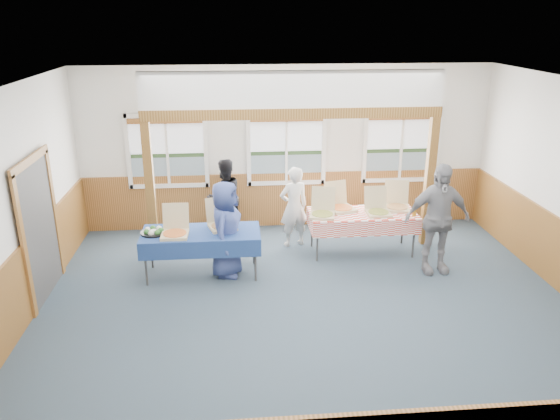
% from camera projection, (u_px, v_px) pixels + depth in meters
% --- Properties ---
extents(floor, '(8.00, 8.00, 0.00)m').
position_uv_depth(floor, '(309.00, 311.00, 7.96)').
color(floor, '#293843').
rests_on(floor, ground).
extents(ceiling, '(8.00, 8.00, 0.00)m').
position_uv_depth(ceiling, '(314.00, 88.00, 6.87)').
color(ceiling, white).
rests_on(ceiling, wall_back).
extents(wall_back, '(8.00, 0.00, 8.00)m').
position_uv_depth(wall_back, '(286.00, 148.00, 10.69)').
color(wall_back, silver).
rests_on(wall_back, floor).
extents(wall_front, '(8.00, 0.00, 8.00)m').
position_uv_depth(wall_front, '(377.00, 362.00, 4.13)').
color(wall_front, silver).
rests_on(wall_front, floor).
extents(wall_left, '(0.00, 8.00, 8.00)m').
position_uv_depth(wall_left, '(7.00, 217.00, 7.08)').
color(wall_left, silver).
rests_on(wall_left, floor).
extents(wainscot_back, '(7.98, 0.05, 1.10)m').
position_uv_depth(wainscot_back, '(286.00, 199.00, 11.03)').
color(wainscot_back, brown).
rests_on(wainscot_back, floor).
extents(wainscot_left, '(0.05, 6.98, 1.10)m').
position_uv_depth(wainscot_left, '(22.00, 289.00, 7.44)').
color(wainscot_left, brown).
rests_on(wainscot_left, floor).
extents(cased_opening, '(0.06, 1.30, 2.10)m').
position_uv_depth(cased_opening, '(39.00, 230.00, 8.12)').
color(cased_opening, '#383838').
rests_on(cased_opening, wall_left).
extents(window_left, '(1.56, 0.10, 1.46)m').
position_uv_depth(window_left, '(167.00, 147.00, 10.44)').
color(window_left, white).
rests_on(window_left, wall_back).
extents(window_mid, '(1.56, 0.10, 1.46)m').
position_uv_depth(window_mid, '(286.00, 145.00, 10.63)').
color(window_mid, white).
rests_on(window_mid, wall_back).
extents(window_right, '(1.56, 0.10, 1.46)m').
position_uv_depth(window_right, '(402.00, 142.00, 10.82)').
color(window_right, white).
rests_on(window_right, wall_back).
extents(post_left, '(0.15, 0.15, 2.40)m').
position_uv_depth(post_left, '(150.00, 189.00, 9.50)').
color(post_left, brown).
rests_on(post_left, floor).
extents(post_right, '(0.15, 0.15, 2.40)m').
position_uv_depth(post_right, '(429.00, 182.00, 9.91)').
color(post_right, brown).
rests_on(post_right, floor).
extents(cross_beam, '(5.15, 0.18, 0.18)m').
position_uv_depth(cross_beam, '(293.00, 113.00, 9.27)').
color(cross_beam, brown).
rests_on(cross_beam, post_left).
extents(table_left, '(2.08, 1.64, 0.76)m').
position_uv_depth(table_left, '(201.00, 235.00, 8.84)').
color(table_left, '#383838').
rests_on(table_left, floor).
extents(table_right, '(2.06, 1.52, 0.76)m').
position_uv_depth(table_right, '(363.00, 216.00, 9.70)').
color(table_right, '#383838').
rests_on(table_right, floor).
extents(pizza_box_a, '(0.43, 0.52, 0.46)m').
position_uv_depth(pizza_box_a, '(175.00, 231.00, 8.67)').
color(pizza_box_a, '#D0BC8A').
rests_on(pizza_box_a, table_left).
extents(pizza_box_b, '(0.54, 0.60, 0.45)m').
position_uv_depth(pizza_box_b, '(222.00, 224.00, 8.98)').
color(pizza_box_b, '#D0BC8A').
rests_on(pizza_box_b, table_left).
extents(pizza_box_c, '(0.52, 0.59, 0.46)m').
position_uv_depth(pizza_box_c, '(323.00, 212.00, 9.50)').
color(pizza_box_c, '#D0BC8A').
rests_on(pizza_box_c, table_right).
extents(pizza_box_d, '(0.56, 0.63, 0.47)m').
position_uv_depth(pizza_box_d, '(341.00, 206.00, 9.81)').
color(pizza_box_d, '#D0BC8A').
rests_on(pizza_box_d, table_right).
extents(pizza_box_e, '(0.41, 0.50, 0.44)m').
position_uv_depth(pizza_box_e, '(378.00, 210.00, 9.60)').
color(pizza_box_e, '#D0BC8A').
rests_on(pizza_box_e, table_right).
extents(pizza_box_f, '(0.52, 0.60, 0.47)m').
position_uv_depth(pizza_box_f, '(397.00, 205.00, 9.84)').
color(pizza_box_f, '#D0BC8A').
rests_on(pizza_box_f, table_right).
extents(veggie_tray, '(0.42, 0.42, 0.09)m').
position_uv_depth(veggie_tray, '(154.00, 232.00, 8.75)').
color(veggie_tray, black).
rests_on(veggie_tray, table_left).
extents(drink_glass, '(0.07, 0.07, 0.15)m').
position_uv_depth(drink_glass, '(414.00, 212.00, 9.49)').
color(drink_glass, olive).
rests_on(drink_glass, table_right).
extents(woman_white, '(0.63, 0.51, 1.51)m').
position_uv_depth(woman_white, '(294.00, 207.00, 9.98)').
color(woman_white, silver).
rests_on(woman_white, floor).
extents(woman_black, '(0.92, 0.87, 1.50)m').
position_uv_depth(woman_black, '(225.00, 197.00, 10.50)').
color(woman_black, black).
rests_on(woman_black, floor).
extents(man_blue, '(0.69, 0.89, 1.60)m').
position_uv_depth(man_blue, '(226.00, 229.00, 8.82)').
color(man_blue, navy).
rests_on(man_blue, floor).
extents(person_grey, '(1.10, 0.49, 1.86)m').
position_uv_depth(person_grey, '(437.00, 219.00, 8.90)').
color(person_grey, gray).
rests_on(person_grey, floor).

